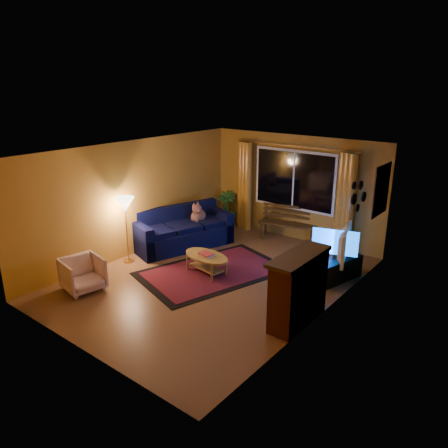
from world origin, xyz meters
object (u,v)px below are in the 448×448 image
Objects in this scene: floor_lamp at (127,230)px; coffee_table at (206,264)px; tv_console at (338,269)px; armchair at (83,273)px; bench at (287,232)px; sofa at (182,228)px.

floor_lamp reaches higher than coffee_table.
armchair is at bearing -122.18° from tv_console.
bench is at bearing 159.62° from tv_console.
tv_console is (1.89, -1.31, 0.02)m from bench.
sofa is at bearing -145.59° from bench.
floor_lamp reaches higher than tv_console.
armchair reaches higher than tv_console.
armchair is (0.09, -2.74, -0.11)m from sofa.
coffee_table is 2.57m from tv_console.
floor_lamp reaches higher than armchair.
bench is 4.89m from armchair.
tv_console is at bearing -48.21° from bench.
tv_console is (3.49, 3.30, -0.12)m from armchair.
armchair is at bearing -122.59° from bench.
sofa reaches higher than bench.
armchair is at bearing -74.25° from floor_lamp.
floor_lamp is 1.32× the size of tv_console.
sofa is at bearing 150.83° from coffee_table.
tv_console is at bearing 31.36° from coffee_table.
armchair is 2.36m from coffee_table.
bench is 0.98× the size of floor_lamp.
floor_lamp is 4.36m from tv_console.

